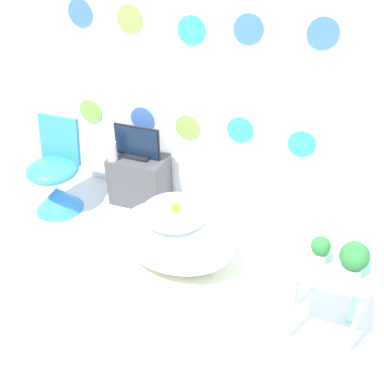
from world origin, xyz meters
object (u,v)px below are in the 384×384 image
(potted_plant_right, at_px, (354,258))
(tv, at_px, (137,144))
(bathtub, at_px, (176,237))
(vase, at_px, (112,150))
(potted_plant_left, at_px, (320,250))
(chair, at_px, (56,183))

(potted_plant_right, bearing_deg, tv, 152.16)
(tv, bearing_deg, potted_plant_right, -27.84)
(bathtub, height_order, vase, vase)
(tv, xyz_separation_m, potted_plant_right, (1.79, -0.95, 0.10))
(bathtub, bearing_deg, vase, 145.12)
(potted_plant_left, xyz_separation_m, potted_plant_right, (0.19, -0.03, 0.02))
(bathtub, distance_m, vase, 1.00)
(vase, xyz_separation_m, potted_plant_left, (1.79, -0.81, 0.12))
(chair, distance_m, tv, 0.78)
(bathtub, distance_m, tv, 0.95)
(potted_plant_left, height_order, potted_plant_right, potted_plant_right)
(chair, bearing_deg, vase, 29.29)
(chair, relative_size, potted_plant_right, 3.75)
(potted_plant_left, relative_size, potted_plant_right, 0.85)
(potted_plant_left, bearing_deg, vase, 155.73)
(chair, xyz_separation_m, vase, (0.44, 0.25, 0.27))
(bathtub, xyz_separation_m, potted_plant_left, (1.00, -0.26, 0.40))
(tv, bearing_deg, potted_plant_left, -29.75)
(bathtub, distance_m, potted_plant_left, 1.11)
(chair, bearing_deg, tv, 29.85)
(bathtub, relative_size, vase, 4.46)
(bathtub, xyz_separation_m, chair, (-1.23, 0.31, 0.01))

